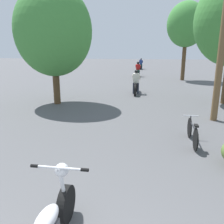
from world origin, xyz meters
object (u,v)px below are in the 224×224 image
Objects in this scene: roadside_tree_left at (53,31)px; roadside_tree_right_far at (186,25)px; motorcycle_rider_mid at (138,71)px; bicycle_parked at (192,132)px; motorcycle_rider_far at (141,65)px; motorcycle_rider_lead at (136,85)px.

roadside_tree_right_far is at bearing 54.38° from roadside_tree_left.
motorcycle_rider_mid is 1.35× the size of bicycle_parked.
motorcycle_rider_far is (3.33, 20.45, -2.86)m from roadside_tree_left.
motorcycle_rider_far is (-3.90, 10.36, -3.94)m from roadside_tree_right_far.
bicycle_parked is at bearing -96.18° from roadside_tree_right_far.
bicycle_parked is (5.68, -4.24, -3.05)m from roadside_tree_left.
motorcycle_rider_lead reaches higher than motorcycle_rider_mid.
motorcycle_rider_lead is at bearing 105.10° from bicycle_parked.
roadside_tree_right_far is at bearing 83.82° from bicycle_parked.
motorcycle_rider_far is 24.80m from bicycle_parked.
roadside_tree_left reaches higher than bicycle_parked.
roadside_tree_left is 12.92m from motorcycle_rider_mid.
motorcycle_rider_far is at bearing 91.10° from motorcycle_rider_lead.
motorcycle_rider_lead reaches higher than bicycle_parked.
roadside_tree_left is 3.42× the size of bicycle_parked.
roadside_tree_right_far is 2.92× the size of motorcycle_rider_mid.
roadside_tree_right_far reaches higher than motorcycle_rider_mid.
motorcycle_rider_mid is (-0.32, 8.91, 0.01)m from motorcycle_rider_lead.
bicycle_parked is at bearing -84.57° from motorcycle_rider_far.
roadside_tree_right_far reaches higher than motorcycle_rider_far.
motorcycle_rider_lead is at bearing -87.97° from motorcycle_rider_mid.
bicycle_parked is (2.33, -16.39, -0.21)m from motorcycle_rider_mid.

